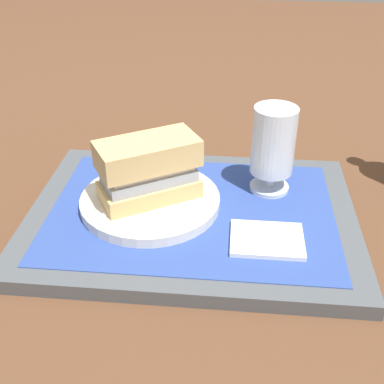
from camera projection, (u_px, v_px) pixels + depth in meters
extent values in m
plane|color=brown|center=(192.00, 223.00, 0.68)|extent=(3.00, 3.00, 0.00)
cube|color=#4C5156|center=(192.00, 217.00, 0.68)|extent=(0.44, 0.32, 0.02)
cube|color=#2D4793|center=(192.00, 210.00, 0.67)|extent=(0.38, 0.27, 0.00)
cylinder|color=silver|center=(150.00, 201.00, 0.68)|extent=(0.19, 0.19, 0.01)
cube|color=tan|center=(150.00, 189.00, 0.67)|extent=(0.14, 0.12, 0.02)
cube|color=#9EA3A8|center=(149.00, 176.00, 0.66)|extent=(0.13, 0.11, 0.02)
cube|color=silver|center=(149.00, 168.00, 0.65)|extent=(0.12, 0.10, 0.01)
sphere|color=#47932D|center=(184.00, 154.00, 0.66)|extent=(0.04, 0.04, 0.04)
cube|color=tan|center=(148.00, 154.00, 0.64)|extent=(0.14, 0.12, 0.04)
cylinder|color=silver|center=(269.00, 187.00, 0.71)|extent=(0.06, 0.06, 0.01)
cylinder|color=silver|center=(270.00, 178.00, 0.71)|extent=(0.01, 0.01, 0.02)
cylinder|color=silver|center=(274.00, 141.00, 0.67)|extent=(0.06, 0.06, 0.09)
cylinder|color=gold|center=(273.00, 149.00, 0.68)|extent=(0.06, 0.06, 0.07)
cylinder|color=white|center=(275.00, 123.00, 0.66)|extent=(0.05, 0.05, 0.01)
cube|color=white|center=(267.00, 240.00, 0.61)|extent=(0.09, 0.07, 0.01)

